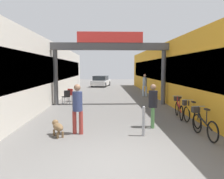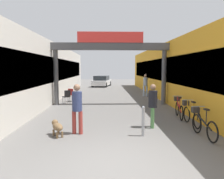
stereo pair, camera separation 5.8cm
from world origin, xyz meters
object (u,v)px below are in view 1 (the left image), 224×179
pedestrian_with_dog (77,106)px  bicycle_black_nearest (203,124)px  pedestrian_carrying_crate (145,84)px  bicycle_orange_second (191,114)px  parked_car_white (101,81)px  bicycle_red_third (179,108)px  cafe_chair_black_nearer (66,96)px  pedestrian_companion (153,103)px  dog_on_leash (58,127)px  cafe_chair_red_farther (71,94)px  bollard_post_metal (144,121)px

pedestrian_with_dog → bicycle_black_nearest: bearing=-5.8°
pedestrian_carrying_crate → bicycle_black_nearest: size_ratio=1.06×
bicycle_orange_second → parked_car_white: parked_car_white is taller
pedestrian_with_dog → bicycle_red_third: (4.33, 2.37, -0.55)m
pedestrian_with_dog → cafe_chair_black_nearer: (-1.47, 6.28, -0.45)m
bicycle_orange_second → parked_car_white: (-3.91, 18.79, 0.21)m
bicycle_black_nearest → pedestrian_companion: bearing=140.3°
dog_on_leash → cafe_chair_red_farther: 7.62m
bicycle_black_nearest → pedestrian_carrying_crate: bearing=90.1°
bicycle_black_nearest → bollard_post_metal: size_ratio=1.67×
bicycle_black_nearest → parked_car_white: bearing=100.4°
bicycle_red_third → cafe_chair_red_farther: size_ratio=1.89×
pedestrian_with_dog → pedestrian_companion: pedestrian_with_dog is taller
dog_on_leash → parked_car_white: 20.15m
parked_car_white → pedestrian_carrying_crate: bearing=-69.5°
pedestrian_with_dog → pedestrian_carrying_crate: 10.84m
cafe_chair_black_nearer → cafe_chair_red_farther: bearing=82.8°
bicycle_red_third → bollard_post_metal: bollard_post_metal is taller
dog_on_leash → bollard_post_metal: bollard_post_metal is taller
bicycle_orange_second → pedestrian_carrying_crate: bearing=91.3°
pedestrian_with_dog → cafe_chair_black_nearer: bearing=103.2°
pedestrian_with_dog → pedestrian_companion: 2.87m
dog_on_leash → parked_car_white: (1.12, 20.12, 0.32)m
bicycle_black_nearest → dog_on_leash: bearing=177.7°
dog_on_leash → parked_car_white: bearing=86.8°
pedestrian_carrying_crate → cafe_chair_red_farther: size_ratio=2.02×
bicycle_black_nearest → bicycle_orange_second: 1.54m
dog_on_leash → cafe_chair_black_nearer: cafe_chair_black_nearer is taller
bicycle_orange_second → cafe_chair_red_farther: 8.48m
pedestrian_carrying_crate → bicycle_orange_second: 8.94m
dog_on_leash → pedestrian_companion: bearing=16.1°
pedestrian_carrying_crate → bollard_post_metal: bearing=-100.7°
bicycle_orange_second → bollard_post_metal: bollard_post_metal is taller
bicycle_red_third → bicycle_orange_second: bearing=-87.7°
pedestrian_with_dog → bicycle_red_third: size_ratio=1.03×
bollard_post_metal → dog_on_leash: bearing=178.6°
cafe_chair_red_farther → bicycle_red_third: bearing=-41.3°
bicycle_red_third → pedestrian_with_dog: bearing=-151.3°
pedestrian_with_dog → pedestrian_carrying_crate: size_ratio=0.96×
bicycle_red_third → dog_on_leash: bearing=-152.4°
bicycle_orange_second → cafe_chair_black_nearer: size_ratio=1.90×
cafe_chair_red_farther → parked_car_white: size_ratio=0.21×
bollard_post_metal → cafe_chair_red_farther: 8.45m
bicycle_black_nearest → parked_car_white: (-3.71, 20.31, 0.21)m
pedestrian_companion → bicycle_orange_second: pedestrian_companion is taller
bicycle_orange_second → pedestrian_with_dog: bearing=-166.0°
bicycle_black_nearest → bollard_post_metal: bearing=176.4°
pedestrian_carrying_crate → bicycle_red_third: (0.16, -7.64, -0.60)m
pedestrian_with_dog → bicycle_red_third: 4.97m
pedestrian_with_dog → bollard_post_metal: bearing=-7.8°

